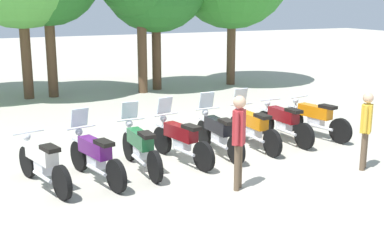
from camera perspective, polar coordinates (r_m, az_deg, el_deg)
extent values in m
plane|color=#ADA899|center=(11.33, 1.07, -4.96)|extent=(80.00, 80.00, 0.00)
cylinder|color=black|center=(10.62, -18.26, -5.07)|extent=(0.26, 0.64, 0.64)
cylinder|color=black|center=(9.26, -14.63, -7.49)|extent=(0.26, 0.64, 0.64)
cube|color=silver|center=(10.52, -18.39, -3.31)|extent=(0.21, 0.38, 0.04)
cube|color=silver|center=(9.87, -16.82, -4.20)|extent=(0.50, 0.98, 0.30)
cube|color=silver|center=(9.91, -16.60, -5.76)|extent=(0.32, 0.44, 0.24)
cube|color=black|center=(9.47, -15.93, -3.68)|extent=(0.35, 0.49, 0.08)
cylinder|color=silver|center=(10.45, -18.19, -3.55)|extent=(0.11, 0.23, 0.64)
cylinder|color=silver|center=(10.28, -18.14, -1.88)|extent=(0.61, 0.19, 0.04)
sphere|color=silver|center=(10.43, -18.36, -2.37)|extent=(0.20, 0.20, 0.16)
cylinder|color=silver|center=(9.61, -16.73, -6.75)|extent=(0.25, 0.69, 0.07)
cylinder|color=black|center=(10.71, -12.77, -4.57)|extent=(0.24, 0.65, 0.64)
cylinder|color=black|center=(9.40, -8.65, -6.90)|extent=(0.24, 0.65, 0.64)
cube|color=silver|center=(10.62, -12.86, -2.82)|extent=(0.20, 0.38, 0.04)
cube|color=#59196B|center=(9.99, -11.06, -3.68)|extent=(0.47, 0.98, 0.30)
cube|color=silver|center=(10.02, -10.86, -5.23)|extent=(0.31, 0.44, 0.24)
cube|color=black|center=(9.59, -10.02, -3.15)|extent=(0.33, 0.48, 0.08)
cylinder|color=silver|center=(10.54, -12.64, -3.06)|extent=(0.10, 0.23, 0.64)
cylinder|color=silver|center=(10.38, -12.51, -1.39)|extent=(0.61, 0.18, 0.04)
sphere|color=silver|center=(10.52, -12.79, -1.88)|extent=(0.19, 0.19, 0.16)
cylinder|color=silver|center=(9.72, -10.87, -6.19)|extent=(0.23, 0.70, 0.07)
cube|color=silver|center=(10.39, -12.71, -0.26)|extent=(0.38, 0.21, 0.39)
cylinder|color=black|center=(11.21, -7.20, -3.56)|extent=(0.11, 0.64, 0.64)
cylinder|color=black|center=(9.82, -4.26, -5.90)|extent=(0.11, 0.64, 0.64)
cube|color=silver|center=(11.12, -7.25, -1.88)|extent=(0.13, 0.36, 0.04)
cube|color=#1E6033|center=(10.45, -5.97, -2.75)|extent=(0.27, 0.95, 0.30)
cube|color=silver|center=(10.48, -5.84, -4.24)|extent=(0.23, 0.40, 0.24)
cube|color=black|center=(10.04, -5.21, -2.27)|extent=(0.25, 0.44, 0.08)
cylinder|color=silver|center=(11.04, -7.09, -2.11)|extent=(0.05, 0.23, 0.64)
cylinder|color=silver|center=(10.87, -6.99, -0.52)|extent=(0.62, 0.05, 0.04)
sphere|color=silver|center=(11.02, -7.19, -0.98)|extent=(0.16, 0.16, 0.16)
cylinder|color=silver|center=(10.18, -6.09, -5.13)|extent=(0.08, 0.70, 0.07)
cube|color=silver|center=(10.89, -7.12, 0.57)|extent=(0.36, 0.14, 0.39)
cylinder|color=black|center=(11.61, -3.41, -2.89)|extent=(0.23, 0.65, 0.64)
cylinder|color=black|center=(10.41, 1.35, -4.77)|extent=(0.23, 0.65, 0.64)
cube|color=silver|center=(11.52, -3.43, -1.26)|extent=(0.19, 0.38, 0.04)
cube|color=maroon|center=(10.94, -1.32, -1.96)|extent=(0.45, 0.98, 0.30)
cube|color=silver|center=(10.97, -1.16, -3.38)|extent=(0.30, 0.44, 0.24)
cube|color=black|center=(10.58, -0.06, -1.42)|extent=(0.33, 0.48, 0.08)
cylinder|color=silver|center=(11.45, -3.18, -1.47)|extent=(0.10, 0.23, 0.64)
cylinder|color=silver|center=(11.30, -2.94, 0.08)|extent=(0.61, 0.16, 0.04)
sphere|color=silver|center=(11.43, -3.30, -0.39)|extent=(0.19, 0.19, 0.16)
cylinder|color=silver|center=(10.67, -0.91, -4.20)|extent=(0.21, 0.70, 0.07)
cube|color=silver|center=(11.31, -3.13, 1.12)|extent=(0.38, 0.20, 0.39)
cylinder|color=black|center=(12.20, 1.40, -2.08)|extent=(0.10, 0.64, 0.64)
cylinder|color=black|center=(10.89, 5.05, -4.00)|extent=(0.10, 0.64, 0.64)
cube|color=silver|center=(12.11, 1.41, -0.53)|extent=(0.12, 0.36, 0.04)
cube|color=black|center=(11.49, 3.02, -1.25)|extent=(0.26, 0.95, 0.30)
cube|color=silver|center=(11.51, 3.13, -2.61)|extent=(0.22, 0.40, 0.24)
cube|color=black|center=(11.10, 4.01, -0.76)|extent=(0.24, 0.44, 0.08)
cylinder|color=silver|center=(12.04, 1.60, -0.74)|extent=(0.05, 0.23, 0.64)
cylinder|color=silver|center=(11.89, 1.80, 0.74)|extent=(0.62, 0.04, 0.04)
sphere|color=silver|center=(12.03, 1.52, 0.30)|extent=(0.16, 0.16, 0.16)
cylinder|color=silver|center=(11.20, 3.13, -3.37)|extent=(0.07, 0.70, 0.07)
cube|color=silver|center=(11.90, 1.68, 1.74)|extent=(0.36, 0.13, 0.39)
cylinder|color=black|center=(12.75, 5.17, -1.47)|extent=(0.11, 0.64, 0.64)
cylinder|color=black|center=(11.50, 9.17, -3.20)|extent=(0.11, 0.64, 0.64)
cube|color=silver|center=(12.66, 5.20, 0.02)|extent=(0.13, 0.36, 0.04)
cube|color=orange|center=(12.07, 6.98, -0.63)|extent=(0.28, 0.95, 0.30)
cube|color=silver|center=(12.09, 7.08, -1.92)|extent=(0.23, 0.40, 0.24)
cube|color=black|center=(11.70, 8.07, -0.14)|extent=(0.25, 0.44, 0.08)
cylinder|color=silver|center=(12.60, 5.41, -0.17)|extent=(0.05, 0.23, 0.64)
cylinder|color=silver|center=(12.45, 5.66, 1.24)|extent=(0.62, 0.05, 0.04)
sphere|color=silver|center=(12.58, 5.34, 0.82)|extent=(0.16, 0.16, 0.16)
cylinder|color=silver|center=(11.78, 7.21, -2.63)|extent=(0.08, 0.70, 0.07)
cube|color=silver|center=(12.46, 5.54, 2.19)|extent=(0.36, 0.14, 0.39)
cylinder|color=black|center=(13.39, 8.40, -0.84)|extent=(0.13, 0.64, 0.64)
cylinder|color=black|center=(12.22, 12.70, -2.37)|extent=(0.13, 0.64, 0.64)
cube|color=silver|center=(13.32, 8.45, 0.58)|extent=(0.14, 0.37, 0.04)
cube|color=maroon|center=(12.75, 10.37, 0.00)|extent=(0.31, 0.96, 0.30)
cube|color=silver|center=(12.78, 10.46, -1.23)|extent=(0.24, 0.41, 0.24)
cube|color=black|center=(12.41, 11.55, 0.48)|extent=(0.26, 0.45, 0.08)
cylinder|color=silver|center=(13.25, 8.67, 0.40)|extent=(0.06, 0.23, 0.64)
cylinder|color=silver|center=(13.11, 8.96, 1.75)|extent=(0.62, 0.07, 0.04)
sphere|color=silver|center=(13.24, 8.60, 1.34)|extent=(0.17, 0.17, 0.16)
cylinder|color=silver|center=(12.47, 10.73, -1.88)|extent=(0.11, 0.70, 0.07)
cylinder|color=black|center=(13.88, 11.49, -0.48)|extent=(0.23, 0.65, 0.64)
cylinder|color=black|center=(12.93, 16.59, -1.76)|extent=(0.23, 0.65, 0.64)
cube|color=silver|center=(13.80, 11.56, 0.89)|extent=(0.19, 0.38, 0.04)
cube|color=orange|center=(13.34, 13.87, 0.40)|extent=(0.45, 0.98, 0.30)
cube|color=silver|center=(13.37, 13.97, -0.76)|extent=(0.30, 0.44, 0.24)
cube|color=black|center=(13.06, 15.26, 0.91)|extent=(0.32, 0.48, 0.08)
cylinder|color=silver|center=(13.75, 11.83, 0.73)|extent=(0.10, 0.23, 0.64)
cylinder|color=silver|center=(13.63, 12.18, 2.04)|extent=(0.61, 0.16, 0.04)
sphere|color=silver|center=(13.73, 11.75, 1.63)|extent=(0.19, 0.19, 0.16)
cylinder|color=silver|center=(13.08, 14.52, -1.37)|extent=(0.21, 0.70, 0.07)
cylinder|color=brown|center=(11.20, 19.11, -3.78)|extent=(0.15, 0.15, 0.80)
cylinder|color=brown|center=(11.04, 18.97, -4.01)|extent=(0.15, 0.15, 0.80)
cube|color=gold|center=(10.94, 19.31, -0.39)|extent=(0.30, 0.29, 0.60)
cylinder|color=gold|center=(11.09, 19.44, -0.14)|extent=(0.11, 0.11, 0.57)
cylinder|color=gold|center=(10.79, 19.18, -0.49)|extent=(0.11, 0.11, 0.57)
sphere|color=#DBAD89|center=(10.86, 19.48, 1.86)|extent=(0.30, 0.30, 0.22)
cylinder|color=brown|center=(9.38, 5.15, -6.07)|extent=(0.16, 0.16, 0.88)
cylinder|color=brown|center=(9.54, 5.43, -5.76)|extent=(0.16, 0.16, 0.88)
cube|color=#B22D33|center=(9.24, 5.39, -1.41)|extent=(0.30, 0.30, 0.66)
cylinder|color=#B22D33|center=(9.09, 5.13, -1.55)|extent=(0.11, 0.11, 0.62)
cylinder|color=#B22D33|center=(9.38, 5.65, -1.09)|extent=(0.11, 0.11, 0.62)
sphere|color=#DBAD89|center=(9.13, 5.46, 1.49)|extent=(0.34, 0.34, 0.24)
cylinder|color=brown|center=(18.86, -18.42, 6.61)|extent=(0.36, 0.36, 3.21)
cylinder|color=brown|center=(18.93, -15.78, 6.72)|extent=(0.36, 0.36, 3.15)
cylinder|color=brown|center=(19.17, -5.71, 7.43)|extent=(0.36, 0.36, 3.29)
cylinder|color=brown|center=(19.86, -4.07, 7.03)|extent=(0.36, 0.36, 2.86)
cylinder|color=brown|center=(21.08, 4.49, 7.62)|extent=(0.36, 0.36, 3.05)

